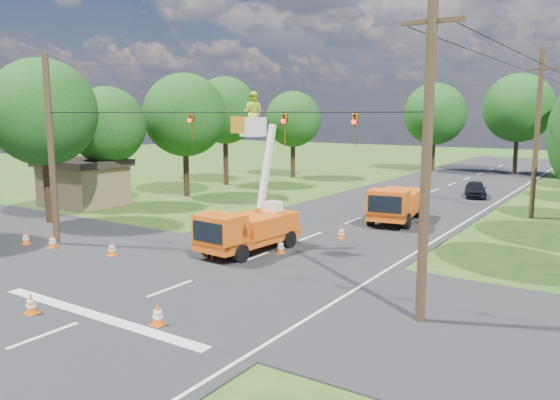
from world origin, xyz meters
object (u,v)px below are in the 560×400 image
Objects in this scene: distant_car at (476,189)px; traffic_cone_7 at (421,218)px; traffic_cone_6 at (26,237)px; pole_right_near at (427,154)px; second_truck at (396,204)px; tree_left_b at (43,112)px; tree_left_c at (107,126)px; tree_far_b at (519,108)px; bucket_truck at (248,218)px; pole_right_mid at (537,133)px; traffic_cone_2 at (281,246)px; shed at (83,182)px; ground_worker at (209,241)px; tree_left_f at (293,119)px; traffic_cone_4 at (112,248)px; traffic_cone_3 at (342,232)px; tree_left_d at (185,115)px; traffic_cone_5 at (53,241)px; pole_left at (51,151)px; tree_far_a at (435,114)px; traffic_cone_0 at (31,304)px; tree_left_e at (225,111)px; traffic_cone_1 at (158,314)px.

distant_car is 5.11× the size of traffic_cone_7.
traffic_cone_6 is 0.07× the size of pole_right_near.
tree_left_b is (-16.68, -10.98, 5.19)m from second_truck.
tree_far_b is (19.50, 36.00, 1.37)m from tree_left_c.
pole_right_mid reaches higher than bucket_truck.
shed reaches higher than traffic_cone_2.
ground_worker is 0.29× the size of shed.
traffic_cone_4 is at bearing -72.75° from tree_left_f.
tree_left_d is at bearing 158.59° from traffic_cone_3.
traffic_cone_3 is at bearing 56.69° from ground_worker.
tree_left_b is at bearing 134.70° from traffic_cone_6.
bucket_truck is at bearing -119.97° from pole_right_mid.
pole_left is at bearing 132.82° from traffic_cone_5.
shed is 22.60m from tree_left_f.
pole_right_near is 37.99m from tree_left_f.
traffic_cone_3 is 14.52m from pole_left.
distant_car is at bearing 31.57° from tree_left_d.
second_truck is 0.63× the size of tree_far_a.
ground_worker is at bearing -20.34° from shed.
tree_left_c is at bearing -104.04° from tree_left_d.
tree_left_f is at bearing 109.64° from traffic_cone_0.
traffic_cone_2 is 25.41m from tree_left_e.
traffic_cone_2 is 0.07× the size of tree_far_a.
tree_left_f is at bearing 156.77° from pole_right_mid.
tree_left_b reaches higher than shed.
tree_left_c reaches higher than bucket_truck.
distant_car is at bearing 81.97° from traffic_cone_2.
ground_worker is 0.20× the size of tree_left_c.
tree_left_e is at bearing 135.86° from bucket_truck.
pole_right_near is at bearing 0.00° from pole_left.
traffic_cone_3 and traffic_cone_5 have the same top height.
pole_right_near is at bearing -16.80° from shed.
tree_left_e is (-6.14, 22.88, 6.13)m from traffic_cone_6.
bucket_truck is at bearing 61.90° from ground_worker.
pole_right_near is 1.19× the size of tree_left_f.
pole_right_mid is 1.24× the size of tree_left_c.
traffic_cone_2 is 0.07× the size of pole_right_mid.
traffic_cone_1 is 13.19m from traffic_cone_3.
tree_left_f is at bearing 107.25° from traffic_cone_4.
second_truck is 17.92m from tree_left_d.
traffic_cone_0 and traffic_cone_7 have the same top height.
tree_left_f is at bearing -127.01° from tree_far_a.
traffic_cone_2 is at bearing 28.23° from traffic_cone_5.
traffic_cone_0 is 8.95m from traffic_cone_5.
bucket_truck is 2.20m from ground_worker.
ground_worker reaches higher than traffic_cone_6.
traffic_cone_2 is 41.14m from tree_far_b.
bucket_truck is 23.08m from distant_car.
tree_far_b is (17.80, 15.00, 1.12)m from tree_left_f.
traffic_cone_2 is at bearing 5.49° from tree_left_b.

